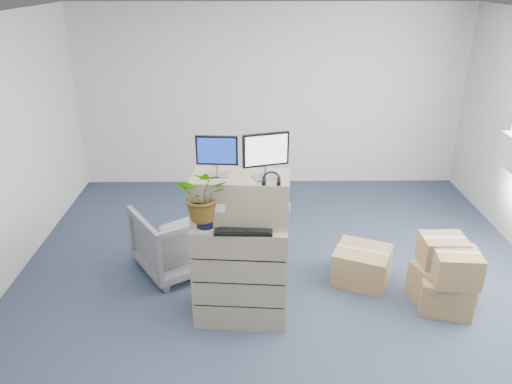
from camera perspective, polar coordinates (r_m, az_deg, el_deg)
The scene contains 16 objects.
ground at distance 5.24m, azimuth 3.17°, elevation -13.58°, with size 7.00×7.00×0.00m, color #243042.
wall_back at distance 7.87m, azimuth 1.71°, elevation 10.73°, with size 6.00×0.02×2.80m, color beige.
filing_cabinet_lower at distance 4.92m, azimuth -1.70°, elevation -8.86°, with size 0.89×0.55×1.04m, color #9C906B.
filing_cabinet_upper at distance 4.61m, azimuth -1.76°, elevation -0.71°, with size 0.89×0.45×0.45m, color #9C906B.
monitor_left at distance 4.47m, azimuth -4.49°, elevation 4.41°, with size 0.38×0.16×0.37m.
monitor_right at distance 4.39m, azimuth 1.14°, elevation 4.47°, with size 0.41×0.22×0.42m.
headphones at distance 4.33m, azimuth 1.78°, elevation 1.44°, with size 0.16×0.16×0.02m, color black.
keyboard at distance 4.50m, azimuth -1.43°, elevation -4.31°, with size 0.52×0.22×0.03m, color black.
mouse at distance 4.56m, azimuth 2.64°, elevation -3.90°, with size 0.10×0.06×0.03m, color silver.
water_bottle at distance 4.68m, azimuth -0.82°, elevation -1.74°, with size 0.07×0.07×0.24m, color #94989C.
phone_dock at distance 4.68m, azimuth -2.35°, elevation -2.69°, with size 0.07×0.06×0.15m.
external_drive at distance 4.72m, azimuth 2.12°, elevation -2.64°, with size 0.22×0.17×0.07m, color black.
tissue_box at distance 4.69m, azimuth 2.58°, elevation -1.81°, with size 0.22×0.11×0.08m, color #3F76D7.
potted_plant at distance 4.46m, azimuth -5.90°, elevation -1.00°, with size 0.54×0.58×0.48m.
office_chair at distance 5.77m, azimuth -9.02°, elevation -4.95°, with size 0.84×0.78×0.86m, color slate.
cardboard_boxes at distance 5.56m, azimuth 18.23°, elevation -8.88°, with size 1.51×1.17×0.72m.
Camera 1 is at (-0.34, -4.15, 3.17)m, focal length 35.00 mm.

